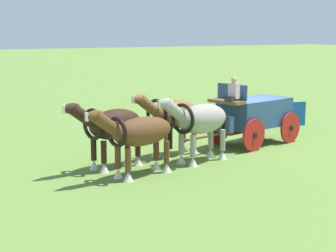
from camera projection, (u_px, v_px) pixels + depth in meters
The scene contains 7 objects.
ground_plane at pixel (254, 144), 21.44m from camera, with size 220.00×220.00×0.00m, color olive.
show_wagon at pixel (253, 114), 21.14m from camera, with size 5.80×2.52×2.69m.
draft_horse_rear_near at pixel (200, 121), 18.21m from camera, with size 3.05×1.42×2.26m.
draft_horse_rear_off at pixel (172, 116), 19.15m from camera, with size 2.92×1.40×2.28m.
draft_horse_lead_near at pixel (139, 134), 16.46m from camera, with size 3.17×1.34×2.15m.
draft_horse_lead_off at pixel (112, 126), 17.40m from camera, with size 2.95×1.38×2.22m.
sponsor_banner at pixel (275, 115), 24.92m from camera, with size 3.20×0.06×1.10m, color #1959B2.
Camera 1 is at (13.42, 16.50, 4.33)m, focal length 59.43 mm.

